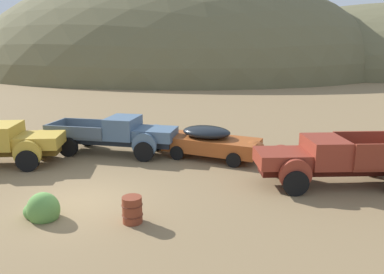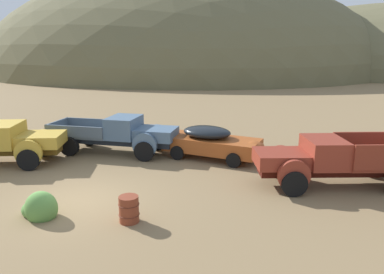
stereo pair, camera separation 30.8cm
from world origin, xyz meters
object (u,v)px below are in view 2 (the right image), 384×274
at_px(truck_chalk_blue, 123,134).
at_px(truck_rust_red, 328,161).
at_px(truck_faded_yellow, 3,143).
at_px(car_oxide_orange, 215,142).
at_px(oil_drum_foreground, 129,209).

height_order(truck_chalk_blue, truck_rust_red, truck_rust_red).
bearing_deg(truck_faded_yellow, truck_rust_red, -14.71).
bearing_deg(truck_rust_red, car_oxide_orange, -41.91).
height_order(truck_faded_yellow, car_oxide_orange, truck_faded_yellow).
bearing_deg(oil_drum_foreground, truck_rust_red, 34.82).
bearing_deg(car_oxide_orange, oil_drum_foreground, -89.71).
xyz_separation_m(truck_faded_yellow, car_oxide_orange, (9.46, 2.70, -0.18)).
bearing_deg(oil_drum_foreground, car_oxide_orange, 76.93).
relative_size(car_oxide_orange, truck_rust_red, 0.76).
bearing_deg(car_oxide_orange, truck_rust_red, -15.44).
relative_size(truck_chalk_blue, oil_drum_foreground, 7.72).
distance_m(truck_chalk_blue, truck_rust_red, 9.82).
bearing_deg(car_oxide_orange, truck_faded_yellow, -150.70).
height_order(car_oxide_orange, oil_drum_foreground, car_oxide_orange).
bearing_deg(truck_chalk_blue, car_oxide_orange, 1.95).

